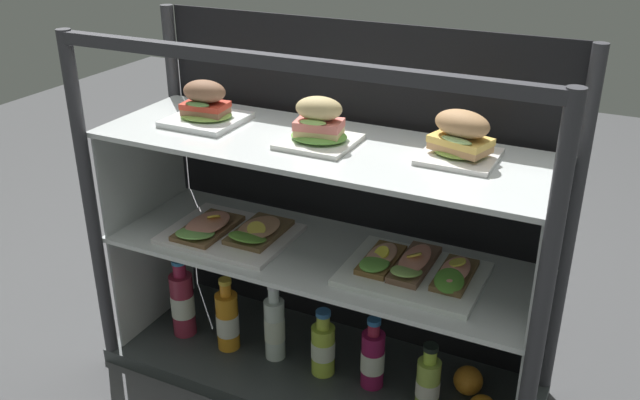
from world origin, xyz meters
name	(u,v)px	position (x,y,z in m)	size (l,w,h in m)	color
ground_plane	(320,379)	(0.00, 0.00, -0.01)	(6.00, 6.00, 0.02)	#464648
case_base_deck	(320,371)	(0.00, 0.00, 0.02)	(1.21, 0.43, 0.04)	#333839
case_frame	(338,194)	(0.00, 0.11, 0.53)	(1.21, 0.43, 0.97)	#333338
riser_lower_tier	(320,313)	(0.00, 0.00, 0.22)	(1.14, 0.36, 0.35)	silver
shelf_lower_glass	(320,255)	(0.00, 0.00, 0.40)	(1.15, 0.38, 0.01)	silver
riser_upper_tier	(320,202)	(0.00, 0.00, 0.55)	(1.14, 0.36, 0.29)	silver
shelf_upper_glass	(320,146)	(0.00, 0.00, 0.70)	(1.15, 0.38, 0.01)	silver
plated_roll_sandwich_mid_right	(205,108)	(-0.34, 0.01, 0.75)	(0.19, 0.19, 0.11)	white
plated_roll_sandwich_mid_left	(321,127)	(0.00, -0.01, 0.76)	(0.17, 0.17, 0.12)	white
plated_roll_sandwich_near_right_corner	(461,139)	(0.33, 0.05, 0.76)	(0.17, 0.17, 0.12)	white
open_sandwich_tray_near_left_corner	(230,231)	(-0.26, -0.03, 0.42)	(0.34, 0.27, 0.06)	white
open_sandwich_tray_right_of_center	(414,269)	(0.26, 0.00, 0.43)	(0.34, 0.26, 0.06)	white
juice_bottle_front_left_end	(183,302)	(-0.44, -0.04, 0.15)	(0.07, 0.07, 0.25)	#982840
juice_bottle_front_right_end	(228,320)	(-0.28, -0.04, 0.13)	(0.07, 0.07, 0.23)	orange
juice_bottle_back_right	(275,327)	(-0.13, -0.02, 0.14)	(0.06, 0.06, 0.24)	white
juice_bottle_front_middle	(323,347)	(0.02, -0.02, 0.12)	(0.07, 0.07, 0.20)	#BFDA44
juice_bottle_near_post	(373,358)	(0.16, -0.01, 0.13)	(0.06, 0.06, 0.21)	#8F194B
juice_bottle_tucked_behind	(428,383)	(0.33, -0.03, 0.12)	(0.06, 0.06, 0.20)	#B6D255
orange_fruit_near_left_post	(468,380)	(0.41, 0.07, 0.08)	(0.08, 0.08, 0.08)	orange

